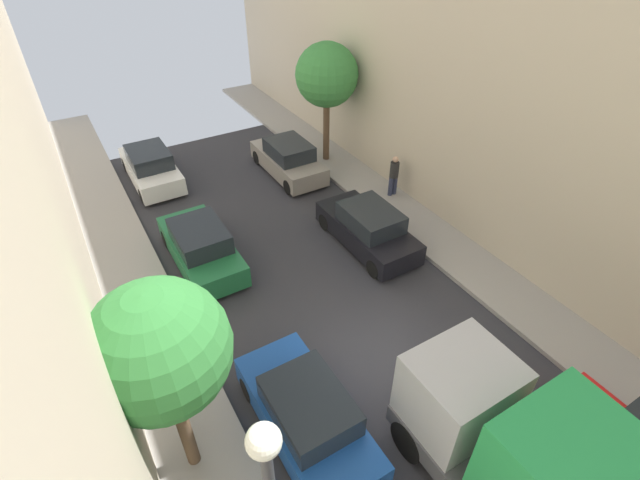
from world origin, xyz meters
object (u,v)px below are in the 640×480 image
object	(u,v)px
parked_car_left_3	(151,167)
parked_car_right_2	(288,159)
street_tree_0	(159,351)
pedestrian	(394,175)
parked_car_left_2	(201,247)
parked_car_left_1	(307,415)
parked_car_right_1	(368,228)
street_tree_1	(327,76)

from	to	relation	value
parked_car_left_3	parked_car_right_2	size ratio (longest dim) A/B	1.00
street_tree_0	pedestrian	bearing A→B (deg)	31.93
parked_car_left_2	pedestrian	distance (m)	8.15
pedestrian	street_tree_0	world-z (taller)	street_tree_0
parked_car_left_3	street_tree_0	world-z (taller)	street_tree_0
parked_car_left_1	parked_car_right_2	xyz separation A→B (m)	(5.40, 11.24, 0.00)
parked_car_left_1	parked_car_right_2	world-z (taller)	same
parked_car_right_2	street_tree_0	distance (m)	13.58
parked_car_right_1	parked_car_right_2	world-z (taller)	same
street_tree_0	parked_car_left_3	bearing A→B (deg)	79.01
parked_car_left_1	street_tree_1	world-z (taller)	street_tree_1
parked_car_right_2	street_tree_1	world-z (taller)	street_tree_1
street_tree_0	parked_car_left_2	bearing A→B (deg)	68.95
parked_car_right_2	street_tree_0	xyz separation A→B (m)	(-7.92, -10.58, 3.14)
parked_car_left_3	street_tree_1	distance (m)	8.43
parked_car_left_2	street_tree_0	distance (m)	7.68
street_tree_1	parked_car_left_3	bearing A→B (deg)	163.54
parked_car_left_2	pedestrian	world-z (taller)	pedestrian
parked_car_left_3	parked_car_right_1	bearing A→B (deg)	-57.31
parked_car_right_1	street_tree_1	size ratio (longest dim) A/B	0.81
parked_car_right_2	parked_car_left_2	bearing A→B (deg)	-143.20
parked_car_left_1	parked_car_left_3	xyz separation A→B (m)	(0.00, 13.62, 0.00)
parked_car_left_3	parked_car_right_1	world-z (taller)	same
parked_car_left_3	parked_car_right_2	distance (m)	5.90
parked_car_right_1	parked_car_left_1	bearing A→B (deg)	-136.07
parked_car_right_2	street_tree_1	xyz separation A→B (m)	(2.06, 0.18, 3.26)
parked_car_right_1	parked_car_right_2	distance (m)	6.03
parked_car_left_2	pedestrian	bearing A→B (deg)	0.72
street_tree_1	parked_car_right_1	bearing A→B (deg)	-108.31
parked_car_left_1	street_tree_0	size ratio (longest dim) A/B	0.83
parked_car_left_3	parked_car_right_2	xyz separation A→B (m)	(5.40, -2.38, 0.00)
parked_car_right_2	pedestrian	distance (m)	4.81
parked_car_left_1	street_tree_1	bearing A→B (deg)	56.85
parked_car_left_3	pedestrian	size ratio (longest dim) A/B	2.44
parked_car_right_2	pedestrian	world-z (taller)	pedestrian
parked_car_right_2	parked_car_left_3	bearing A→B (deg)	156.21
parked_car_right_1	pedestrian	xyz separation A→B (m)	(2.74, 2.10, 0.35)
parked_car_left_1	parked_car_left_2	world-z (taller)	same
parked_car_left_3	pedestrian	xyz separation A→B (m)	(8.14, -6.32, 0.35)
parked_car_left_1	pedestrian	bearing A→B (deg)	41.87
parked_car_left_1	parked_car_right_2	size ratio (longest dim) A/B	1.00
parked_car_left_1	pedestrian	world-z (taller)	pedestrian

